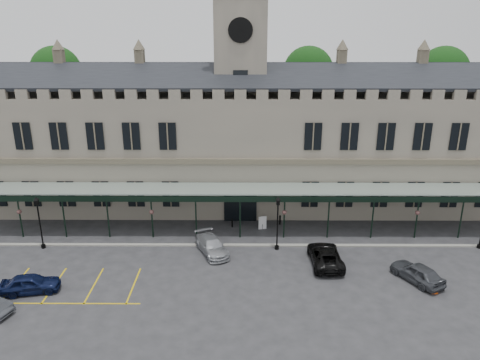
{
  "coord_description": "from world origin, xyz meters",
  "views": [
    {
      "loc": [
        0.21,
        -31.62,
        19.17
      ],
      "look_at": [
        0.0,
        6.0,
        6.0
      ],
      "focal_mm": 35.0,
      "sensor_mm": 36.0,
      "label": 1
    }
  ],
  "objects_px": {
    "sign_board": "(262,223)",
    "car_taxi": "(212,246)",
    "car_right_a": "(417,272)",
    "clock_tower": "(241,80)",
    "car_van": "(325,256)",
    "station_building": "(241,145)",
    "car_left_a": "(31,284)",
    "lamp_post_left": "(39,218)",
    "lamp_post_mid": "(278,218)",
    "traffic_cone": "(435,288)"
  },
  "relations": [
    {
      "from": "car_taxi",
      "to": "car_left_a",
      "type": "bearing_deg",
      "value": -178.51
    },
    {
      "from": "clock_tower",
      "to": "sign_board",
      "type": "xyz_separation_m",
      "value": [
        2.12,
        -7.03,
        -12.48
      ]
    },
    {
      "from": "lamp_post_left",
      "to": "car_left_a",
      "type": "distance_m",
      "value": 7.52
    },
    {
      "from": "traffic_cone",
      "to": "station_building",
      "type": "bearing_deg",
      "value": 128.92
    },
    {
      "from": "car_van",
      "to": "sign_board",
      "type": "bearing_deg",
      "value": -54.84
    },
    {
      "from": "station_building",
      "to": "traffic_cone",
      "type": "bearing_deg",
      "value": -51.08
    },
    {
      "from": "lamp_post_left",
      "to": "traffic_cone",
      "type": "xyz_separation_m",
      "value": [
        31.57,
        -6.84,
        -2.48
      ]
    },
    {
      "from": "clock_tower",
      "to": "car_right_a",
      "type": "distance_m",
      "value": 24.52
    },
    {
      "from": "car_left_a",
      "to": "car_van",
      "type": "relative_size",
      "value": 0.8
    },
    {
      "from": "sign_board",
      "to": "car_left_a",
      "type": "relative_size",
      "value": 0.31
    },
    {
      "from": "clock_tower",
      "to": "car_van",
      "type": "distance_m",
      "value": 19.69
    },
    {
      "from": "car_left_a",
      "to": "station_building",
      "type": "bearing_deg",
      "value": -51.79
    },
    {
      "from": "station_building",
      "to": "sign_board",
      "type": "xyz_separation_m",
      "value": [
        2.12,
        -6.94,
        -5.83
      ]
    },
    {
      "from": "car_left_a",
      "to": "sign_board",
      "type": "bearing_deg",
      "value": -69.14
    },
    {
      "from": "sign_board",
      "to": "car_right_a",
      "type": "relative_size",
      "value": 0.3
    },
    {
      "from": "clock_tower",
      "to": "car_taxi",
      "type": "height_order",
      "value": "clock_tower"
    },
    {
      "from": "sign_board",
      "to": "car_left_a",
      "type": "height_order",
      "value": "car_left_a"
    },
    {
      "from": "car_van",
      "to": "lamp_post_left",
      "type": "bearing_deg",
      "value": -7.52
    },
    {
      "from": "car_right_a",
      "to": "lamp_post_left",
      "type": "bearing_deg",
      "value": -39.88
    },
    {
      "from": "clock_tower",
      "to": "car_van",
      "type": "bearing_deg",
      "value": -62.79
    },
    {
      "from": "traffic_cone",
      "to": "sign_board",
      "type": "xyz_separation_m",
      "value": [
        -12.21,
        10.81,
        0.25
      ]
    },
    {
      "from": "traffic_cone",
      "to": "car_taxi",
      "type": "bearing_deg",
      "value": 160.06
    },
    {
      "from": "car_van",
      "to": "car_taxi",
      "type": "bearing_deg",
      "value": -12.48
    },
    {
      "from": "sign_board",
      "to": "car_taxi",
      "type": "height_order",
      "value": "car_taxi"
    },
    {
      "from": "lamp_post_left",
      "to": "sign_board",
      "type": "xyz_separation_m",
      "value": [
        19.36,
        3.97,
        -2.22
      ]
    },
    {
      "from": "lamp_post_mid",
      "to": "car_left_a",
      "type": "bearing_deg",
      "value": -159.74
    },
    {
      "from": "station_building",
      "to": "car_taxi",
      "type": "distance_m",
      "value": 13.26
    },
    {
      "from": "car_left_a",
      "to": "traffic_cone",
      "type": "bearing_deg",
      "value": -100.99
    },
    {
      "from": "lamp_post_mid",
      "to": "car_taxi",
      "type": "distance_m",
      "value": 6.09
    },
    {
      "from": "lamp_post_left",
      "to": "car_left_a",
      "type": "relative_size",
      "value": 1.16
    },
    {
      "from": "station_building",
      "to": "traffic_cone",
      "type": "distance_m",
      "value": 23.61
    },
    {
      "from": "car_left_a",
      "to": "car_van",
      "type": "height_order",
      "value": "car_van"
    },
    {
      "from": "sign_board",
      "to": "car_right_a",
      "type": "height_order",
      "value": "car_right_a"
    },
    {
      "from": "car_left_a",
      "to": "car_van",
      "type": "bearing_deg",
      "value": -90.22
    },
    {
      "from": "lamp_post_left",
      "to": "car_left_a",
      "type": "height_order",
      "value": "lamp_post_left"
    },
    {
      "from": "sign_board",
      "to": "car_van",
      "type": "xyz_separation_m",
      "value": [
        4.88,
        -6.59,
        0.09
      ]
    },
    {
      "from": "lamp_post_mid",
      "to": "sign_board",
      "type": "height_order",
      "value": "lamp_post_mid"
    },
    {
      "from": "car_right_a",
      "to": "station_building",
      "type": "bearing_deg",
      "value": -80.19
    },
    {
      "from": "station_building",
      "to": "car_van",
      "type": "bearing_deg",
      "value": -62.64
    },
    {
      "from": "car_taxi",
      "to": "lamp_post_left",
      "type": "bearing_deg",
      "value": 152.96
    },
    {
      "from": "traffic_cone",
      "to": "car_van",
      "type": "distance_m",
      "value": 8.47
    },
    {
      "from": "station_building",
      "to": "clock_tower",
      "type": "bearing_deg",
      "value": 90.0
    },
    {
      "from": "station_building",
      "to": "car_taxi",
      "type": "bearing_deg",
      "value": -101.64
    },
    {
      "from": "traffic_cone",
      "to": "sign_board",
      "type": "distance_m",
      "value": 16.31
    },
    {
      "from": "lamp_post_left",
      "to": "lamp_post_mid",
      "type": "relative_size",
      "value": 0.98
    },
    {
      "from": "car_taxi",
      "to": "car_right_a",
      "type": "distance_m",
      "value": 16.59
    },
    {
      "from": "lamp_post_left",
      "to": "sign_board",
      "type": "bearing_deg",
      "value": 11.58
    },
    {
      "from": "station_building",
      "to": "lamp_post_mid",
      "type": "bearing_deg",
      "value": -73.73
    },
    {
      "from": "clock_tower",
      "to": "car_left_a",
      "type": "bearing_deg",
      "value": -130.47
    },
    {
      "from": "station_building",
      "to": "car_van",
      "type": "relative_size",
      "value": 11.52
    }
  ]
}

